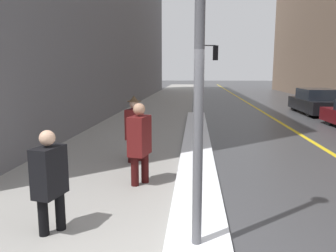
# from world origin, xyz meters

# --- Properties ---
(sidewalk_slab) EXTENTS (4.00, 80.00, 0.01)m
(sidewalk_slab) POSITION_xyz_m (-2.00, 15.00, 0.01)
(sidewalk_slab) COLOR gray
(sidewalk_slab) RESTS_ON ground
(road_centre_stripe) EXTENTS (0.16, 80.00, 0.00)m
(road_centre_stripe) POSITION_xyz_m (4.00, 15.00, 0.00)
(road_centre_stripe) COLOR gold
(road_centre_stripe) RESTS_ON ground
(snow_bank_curb) EXTENTS (0.85, 15.44, 0.11)m
(snow_bank_curb) POSITION_xyz_m (0.26, 6.40, 0.06)
(snow_bank_curb) COLOR white
(snow_bank_curb) RESTS_ON ground
(traffic_light_near) EXTENTS (1.31, 0.42, 3.99)m
(traffic_light_near) POSITION_xyz_m (0.98, 17.80, 2.89)
(traffic_light_near) COLOR #515156
(traffic_light_near) RESTS_ON ground
(pedestrian_in_glasses) EXTENTS (0.38, 0.53, 1.47)m
(pedestrian_in_glasses) POSITION_xyz_m (-1.78, 1.00, 0.82)
(pedestrian_in_glasses) COLOR black
(pedestrian_in_glasses) RESTS_ON ground
(pedestrian_nearside) EXTENTS (0.42, 0.59, 1.65)m
(pedestrian_nearside) POSITION_xyz_m (-0.89, 3.09, 0.91)
(pedestrian_nearside) COLOR #340C0C
(pedestrian_nearside) RESTS_ON ground
(pedestrian_trailing) EXTENTS (0.41, 0.57, 1.67)m
(pedestrian_trailing) POSITION_xyz_m (-1.30, 4.74, 0.91)
(pedestrian_trailing) COLOR #340C0C
(pedestrian_trailing) RESTS_ON ground
(parked_car_black) EXTENTS (1.79, 4.37, 1.34)m
(parked_car_black) POSITION_xyz_m (6.68, 14.97, 0.63)
(parked_car_black) COLOR black
(parked_car_black) RESTS_ON ground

